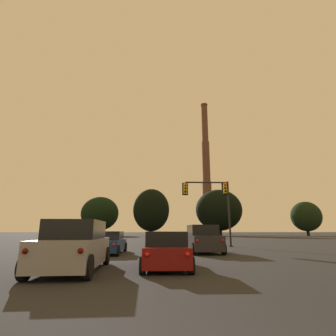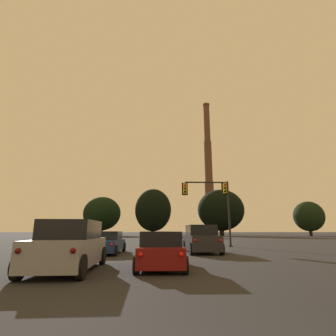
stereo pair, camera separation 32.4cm
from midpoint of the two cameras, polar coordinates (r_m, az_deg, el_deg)
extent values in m
cube|color=#232328|center=(19.00, 7.05, -15.77)|extent=(2.03, 4.84, 0.95)
cube|color=black|center=(19.10, 6.91, -13.28)|extent=(1.84, 2.84, 0.70)
cylinder|color=black|center=(20.77, 3.42, -16.48)|extent=(0.24, 0.76, 0.76)
cylinder|color=black|center=(21.08, 8.71, -16.31)|extent=(0.24, 0.76, 0.76)
cylinder|color=black|center=(16.96, 5.05, -17.12)|extent=(0.24, 0.76, 0.76)
cylinder|color=black|center=(17.33, 11.48, -16.84)|extent=(0.24, 0.76, 0.76)
sphere|color=red|center=(16.47, 5.84, -15.43)|extent=(0.17, 0.17, 0.17)
sphere|color=red|center=(16.79, 11.29, -15.21)|extent=(0.17, 0.17, 0.17)
cube|color=navy|center=(18.52, -13.32, -16.07)|extent=(1.81, 4.60, 0.70)
cube|color=black|center=(18.72, -13.08, -14.13)|extent=(1.63, 2.20, 0.55)
cylinder|color=black|center=(20.56, -14.85, -16.27)|extent=(0.22, 0.64, 0.64)
cylinder|color=black|center=(20.27, -9.77, -16.56)|extent=(0.22, 0.64, 0.64)
cylinder|color=black|center=(16.87, -17.67, -16.79)|extent=(0.22, 0.64, 0.64)
cylinder|color=black|center=(16.51, -11.49, -17.22)|extent=(0.22, 0.64, 0.64)
sphere|color=red|center=(16.40, -17.40, -15.66)|extent=(0.17, 0.17, 0.17)
sphere|color=red|center=(16.10, -12.25, -16.01)|extent=(0.17, 0.17, 0.17)
cube|color=gray|center=(11.02, -20.53, -16.75)|extent=(2.13, 4.88, 0.95)
cube|color=black|center=(11.11, -20.00, -12.49)|extent=(1.90, 2.88, 0.70)
cylinder|color=black|center=(13.14, -22.46, -17.27)|extent=(0.25, 0.77, 0.76)
cylinder|color=black|center=(12.73, -13.96, -18.01)|extent=(0.25, 0.77, 0.76)
cylinder|color=black|center=(9.54, -29.64, -18.36)|extent=(0.25, 0.77, 0.76)
cylinder|color=black|center=(8.96, -17.98, -19.83)|extent=(0.25, 0.77, 0.76)
sphere|color=#500705|center=(8.98, -29.62, -15.46)|extent=(0.17, 0.17, 0.17)
sphere|color=#500705|center=(8.47, -19.59, -16.62)|extent=(0.17, 0.17, 0.17)
cube|color=maroon|center=(11.26, -1.36, -18.28)|extent=(1.73, 4.01, 0.72)
cube|color=black|center=(10.83, -1.32, -15.11)|extent=(1.57, 1.90, 0.55)
cylinder|color=black|center=(12.92, -5.40, -18.62)|extent=(0.22, 0.60, 0.60)
cylinder|color=black|center=(12.94, 2.46, -18.66)|extent=(0.22, 0.60, 0.60)
cylinder|color=black|center=(9.69, -6.55, -20.32)|extent=(0.22, 0.60, 0.60)
cylinder|color=black|center=(9.72, 4.04, -20.35)|extent=(0.22, 0.60, 0.60)
sphere|color=red|center=(9.25, -5.63, -18.28)|extent=(0.17, 0.17, 0.17)
sphere|color=red|center=(9.27, 3.23, -18.31)|extent=(0.17, 0.17, 0.17)
cylinder|color=black|center=(26.42, 12.84, -9.58)|extent=(0.18, 0.18, 6.25)
cylinder|color=black|center=(26.41, 13.20, -16.24)|extent=(0.40, 0.40, 0.10)
cube|color=yellow|center=(26.62, 11.96, -4.33)|extent=(0.34, 0.34, 1.04)
cube|color=black|center=(26.79, 11.87, -4.39)|extent=(0.58, 0.03, 1.25)
sphere|color=red|center=(26.49, 12.02, -3.57)|extent=(0.22, 0.22, 0.22)
sphere|color=#352604|center=(26.44, 12.06, -4.26)|extent=(0.22, 0.22, 0.22)
sphere|color=black|center=(26.39, 12.09, -4.95)|extent=(0.22, 0.22, 0.22)
cylinder|color=black|center=(26.33, 8.02, -3.13)|extent=(4.24, 0.14, 0.14)
sphere|color=black|center=(26.79, 12.50, -3.12)|extent=(0.18, 0.18, 0.18)
cube|color=yellow|center=(25.93, 3.44, -4.51)|extent=(0.34, 0.34, 1.04)
cube|color=black|center=(26.11, 3.40, -4.58)|extent=(0.58, 0.03, 1.25)
sphere|color=red|center=(25.80, 3.47, -3.74)|extent=(0.22, 0.22, 0.22)
sphere|color=#352604|center=(25.74, 3.48, -4.45)|extent=(0.22, 0.22, 0.22)
sphere|color=black|center=(25.69, 3.49, -5.16)|extent=(0.22, 0.22, 0.22)
cylinder|color=#523427|center=(115.46, 8.72, -13.20)|extent=(6.30, 6.30, 3.61)
cylinder|color=brown|center=(116.04, 8.52, -7.65)|extent=(3.94, 3.94, 18.85)
cylinder|color=brown|center=(119.40, 8.21, 1.39)|extent=(3.39, 3.39, 18.85)
cylinder|color=brown|center=(125.53, 7.92, 9.73)|extent=(2.84, 2.84, 18.85)
cylinder|color=brown|center=(129.36, 7.78, 13.43)|extent=(3.18, 3.18, 0.70)
cylinder|color=black|center=(88.71, 28.08, -12.15)|extent=(0.87, 0.87, 2.38)
ellipsoid|color=black|center=(88.81, 27.76, -9.30)|extent=(8.75, 7.87, 8.69)
cylinder|color=black|center=(79.47, -3.86, -13.51)|extent=(1.08, 1.08, 2.86)
ellipsoid|color=black|center=(79.71, -3.79, -9.09)|extent=(10.83, 9.74, 12.57)
cylinder|color=black|center=(81.61, 11.08, -13.25)|extent=(1.40, 1.40, 2.99)
ellipsoid|color=black|center=(81.84, 10.88, -8.96)|extent=(13.97, 12.57, 12.34)
cylinder|color=black|center=(88.28, -14.93, -13.08)|extent=(1.19, 1.19, 2.91)
ellipsoid|color=black|center=(88.45, -14.72, -9.54)|extent=(11.91, 10.72, 10.70)
camera|label=1|loc=(0.16, -90.31, 0.07)|focal=28.00mm
camera|label=2|loc=(0.16, 89.69, -0.07)|focal=28.00mm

